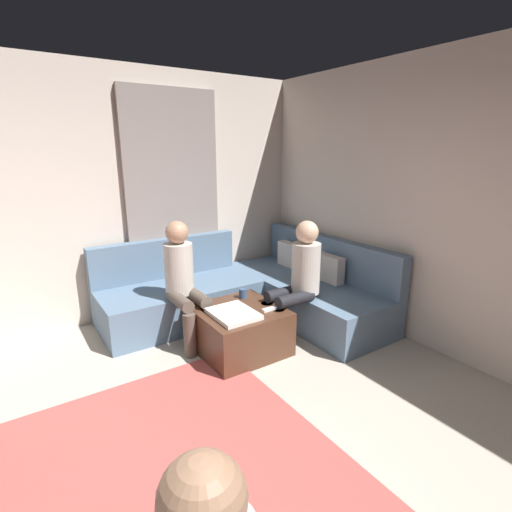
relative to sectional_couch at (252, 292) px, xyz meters
The scene contains 10 objects.
wall_back 2.57m from the sectional_couch, 27.05° to the left, with size 6.00×0.12×2.70m, color beige.
wall_left 2.33m from the sectional_couch, 114.60° to the right, with size 0.12×6.00×2.70m, color beige.
curtain_panel 1.36m from the sectional_couch, 142.74° to the right, with size 0.06×1.10×2.50m, color gray.
sectional_couch is the anchor object (origin of this frame).
ottoman 0.82m from the sectional_couch, 41.75° to the right, with size 0.76×0.76×0.42m, color #4C2D1E.
folded_blanket 0.99m from the sectional_couch, 43.10° to the right, with size 0.44×0.36×0.04m, color white.
coffee_mug 0.57m from the sectional_couch, 43.06° to the right, with size 0.08×0.08×0.10m, color #334C72.
game_remote 0.87m from the sectional_couch, 22.38° to the right, with size 0.05×0.15×0.02m, color white.
person_on_couch_back 0.82m from the sectional_couch, ahead, with size 0.30×0.60×1.20m.
person_on_couch_side 0.98m from the sectional_couch, 80.55° to the right, with size 0.60×0.30×1.20m.
Camera 1 is at (1.40, -0.40, 1.87)m, focal length 27.28 mm.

